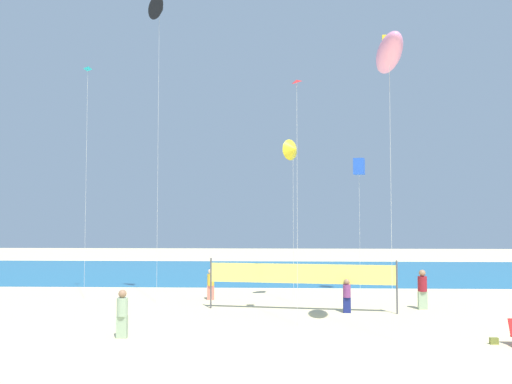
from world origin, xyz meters
name	(u,v)px	position (x,y,z in m)	size (l,w,h in m)	color
ground_plane	(243,377)	(0.00, 0.00, 0.00)	(120.00, 120.00, 0.00)	beige
ocean_band	(264,271)	(0.00, 28.09, 0.00)	(120.00, 20.00, 0.01)	#1E6B99
beachgoer_mustard_shirt	(211,283)	(-2.54, 13.34, 0.87)	(0.37, 0.37, 1.63)	#EA7260
beachgoer_maroon_shirt	(422,288)	(7.85, 10.78, 1.00)	(0.43, 0.43, 1.87)	#99B28C
beachgoer_plum_shirt	(347,295)	(4.14, 9.75, 0.82)	(0.35, 0.35, 1.54)	navy
beachgoer_sage_shirt	(122,312)	(-4.65, 4.41, 0.92)	(0.40, 0.40, 1.73)	#99B28C
volleyball_net	(301,276)	(2.08, 10.13, 1.64)	(8.66, 1.25, 2.40)	#4C4C51
beach_handbag	(494,341)	(8.35, 3.96, 0.11)	(0.28, 0.14, 0.22)	olive
kite_black_delta	(159,9)	(-5.19, 12.29, 15.29)	(1.28, 1.17, 15.94)	silver
kite_red_diamond	(296,89)	(1.76, 6.88, 9.61)	(0.61, 0.61, 10.09)	silver
kite_blue_box	(359,167)	(5.67, 15.41, 7.24)	(0.73, 0.73, 7.72)	silver
kite_yellow_delta	(293,150)	(1.81, 12.38, 7.84)	(1.09, 1.09, 8.39)	silver
kite_cyan_diamond	(88,84)	(-9.45, 13.67, 11.72)	(0.49, 0.49, 12.68)	silver
kite_pink_inflatable	(389,53)	(5.04, 4.48, 10.31)	(0.91, 2.63, 11.04)	silver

